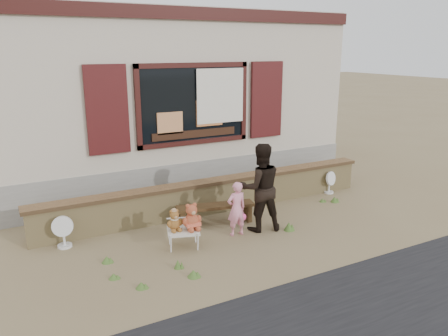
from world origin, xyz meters
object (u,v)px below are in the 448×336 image
child (236,209)px  bench (215,210)px  folding_chair (183,231)px  adult (260,187)px  teddy_bear_right (191,216)px  teddy_bear_left (174,220)px

child → bench: bearing=-80.3°
folding_chair → adult: (1.51, 0.05, 0.51)m
child → teddy_bear_right: bearing=5.6°
folding_chair → child: child is taller
folding_chair → bench: bearing=53.3°
teddy_bear_right → adult: (1.38, 0.09, 0.26)m
teddy_bear_right → teddy_bear_left: bearing=180.0°
teddy_bear_left → child: bearing=16.9°
bench → child: bearing=-68.8°
bench → child: (0.09, -0.63, 0.22)m
folding_chair → child: size_ratio=0.64×
adult → folding_chair: bearing=15.6°
adult → teddy_bear_left: bearing=14.0°
teddy_bear_left → teddy_bear_right: teddy_bear_right is taller
child → teddy_bear_left: bearing=0.3°
bench → child: size_ratio=1.52×
bench → folding_chair: (-0.92, -0.66, 0.01)m
teddy_bear_right → child: 0.89m
bench → folding_chair: size_ratio=2.37×
teddy_bear_left → adult: bearing=17.9°
teddy_bear_right → child: (0.88, 0.07, -0.05)m
folding_chair → teddy_bear_right: size_ratio=1.39×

